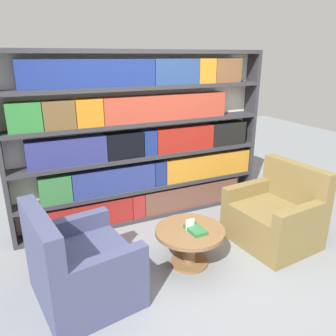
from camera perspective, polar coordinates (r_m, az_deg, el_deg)
ground_plane at (r=3.57m, az=4.76°, el=-17.65°), size 14.00×14.00×0.00m
bookshelf at (r=4.27m, az=-4.33°, el=4.51°), size 3.39×0.30×2.20m
armchair_left at (r=3.19m, az=-15.03°, el=-16.47°), size 0.95×1.03×0.93m
armchair_right at (r=4.13m, az=18.15°, el=-8.10°), size 0.90×0.99×0.93m
coffee_table at (r=3.54m, az=3.81°, el=-12.27°), size 0.73×0.73×0.41m
table_sign at (r=3.45m, az=3.87°, el=-9.90°), size 0.10×0.06×0.12m
stray_book at (r=3.44m, az=4.78°, el=-10.62°), size 0.16×0.26×0.04m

